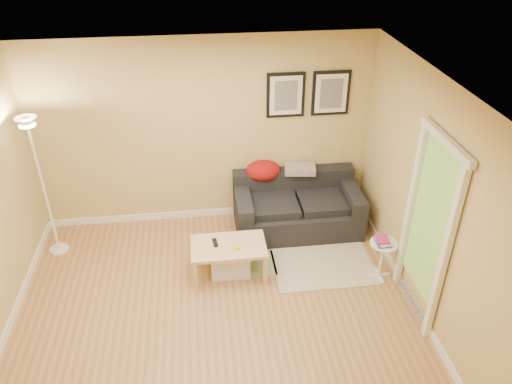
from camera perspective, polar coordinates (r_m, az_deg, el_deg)
floor at (r=5.76m, az=-4.50°, el=-13.78°), size 4.50×4.50×0.00m
ceiling at (r=4.33m, az=-5.94°, el=11.28°), size 4.50×4.50×0.00m
wall_back at (r=6.67m, az=-5.98°, el=6.65°), size 4.50×0.00×4.50m
wall_right at (r=5.45m, az=19.23°, el=-1.21°), size 0.00×4.00×4.00m
baseboard_back at (r=7.27m, az=-5.44°, el=-2.36°), size 4.50×0.02×0.10m
baseboard_left at (r=6.12m, az=-26.61°, el=-13.95°), size 0.02×4.00×0.10m
baseboard_right at (r=6.17m, az=17.12°, el=-11.04°), size 0.02×4.00×0.10m
sofa at (r=6.83m, az=4.79°, el=-1.52°), size 1.70×0.90×0.75m
red_throw at (r=6.83m, az=0.82°, el=2.47°), size 0.48×0.36×0.28m
plaid_throw at (r=6.88m, az=5.06°, el=2.66°), size 0.45×0.32×0.10m
framed_print_left at (r=6.56m, az=3.43°, el=11.05°), size 0.50×0.04×0.60m
framed_print_right at (r=6.69m, az=8.59°, el=11.17°), size 0.50×0.04×0.60m
area_rug at (r=6.40m, az=7.74°, el=-8.44°), size 1.25×0.85×0.01m
green_runner at (r=6.37m, az=-0.96°, el=-8.32°), size 0.70×0.50×0.01m
coffee_table at (r=6.11m, az=-3.12°, el=-7.78°), size 1.01×0.76×0.45m
remote_control at (r=6.00m, az=-4.72°, el=-5.82°), size 0.07×0.16×0.02m
tape_roll at (r=5.90m, az=-2.22°, el=-6.40°), size 0.07×0.07×0.03m
storage_bin at (r=6.18m, az=-3.01°, el=-8.06°), size 0.49×0.36×0.30m
side_table at (r=6.24m, az=14.18°, el=-7.54°), size 0.33×0.33×0.51m
book_stack at (r=6.06m, az=14.37°, el=-5.43°), size 0.17×0.22×0.07m
floor_lamp at (r=6.63m, az=-23.10°, el=-0.03°), size 0.25×0.25×1.89m
doorway at (r=5.46m, az=18.89°, el=-4.52°), size 0.12×1.01×2.13m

